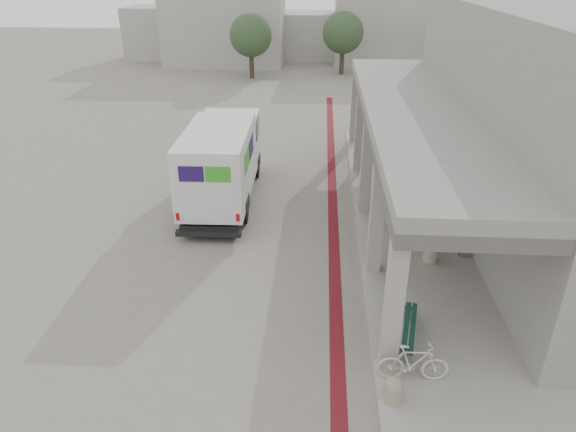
# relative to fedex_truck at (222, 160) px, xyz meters

# --- Properties ---
(ground) EXTENTS (120.00, 120.00, 0.00)m
(ground) POSITION_rel_fedex_truck_xyz_m (3.14, -5.32, -1.60)
(ground) COLOR slate
(ground) RESTS_ON ground
(bike_lane_stripe) EXTENTS (0.35, 40.00, 0.01)m
(bike_lane_stripe) POSITION_rel_fedex_truck_xyz_m (4.14, -3.32, -1.59)
(bike_lane_stripe) COLOR #5D1219
(bike_lane_stripe) RESTS_ON ground
(sidewalk) EXTENTS (4.40, 28.00, 0.12)m
(sidewalk) POSITION_rel_fedex_truck_xyz_m (7.14, -5.32, -1.54)
(sidewalk) COLOR gray
(sidewalk) RESTS_ON ground
(transit_building) EXTENTS (7.60, 17.00, 7.00)m
(transit_building) POSITION_rel_fedex_truck_xyz_m (9.97, -0.82, 1.80)
(transit_building) COLOR gray
(transit_building) RESTS_ON ground
(distant_backdrop) EXTENTS (28.00, 10.00, 6.50)m
(distant_backdrop) POSITION_rel_fedex_truck_xyz_m (0.29, 30.57, 1.11)
(distant_backdrop) COLOR #999590
(distant_backdrop) RESTS_ON ground
(tree_left) EXTENTS (3.20, 3.20, 4.80)m
(tree_left) POSITION_rel_fedex_truck_xyz_m (-1.86, 22.68, 1.58)
(tree_left) COLOR #38281C
(tree_left) RESTS_ON ground
(tree_mid) EXTENTS (3.20, 3.20, 4.80)m
(tree_mid) POSITION_rel_fedex_truck_xyz_m (5.14, 24.68, 1.58)
(tree_mid) COLOR #38281C
(tree_mid) RESTS_ON ground
(tree_right) EXTENTS (3.20, 3.20, 4.80)m
(tree_right) POSITION_rel_fedex_truck_xyz_m (13.14, 23.68, 1.58)
(tree_right) COLOR #38281C
(tree_right) RESTS_ON ground
(fedex_truck) EXTENTS (2.37, 7.08, 3.00)m
(fedex_truck) POSITION_rel_fedex_truck_xyz_m (0.00, 0.00, 0.00)
(fedex_truck) COLOR black
(fedex_truck) RESTS_ON ground
(bench) EXTENTS (0.80, 1.96, 0.45)m
(bench) POSITION_rel_fedex_truck_xyz_m (5.74, -7.99, -1.15)
(bench) COLOR gray
(bench) RESTS_ON sidewalk
(bollard_near) EXTENTS (0.39, 0.39, 0.59)m
(bollard_near) POSITION_rel_fedex_truck_xyz_m (5.24, -9.85, -1.18)
(bollard_near) COLOR gray
(bollard_near) RESTS_ON sidewalk
(bollard_far) EXTENTS (0.42, 0.42, 0.63)m
(bollard_far) POSITION_rel_fedex_truck_xyz_m (7.01, -4.25, -1.16)
(bollard_far) COLOR tan
(bollard_far) RESTS_ON sidewalk
(utility_cabinet) EXTENTS (0.46, 0.60, 0.97)m
(utility_cabinet) POSITION_rel_fedex_truck_xyz_m (8.14, -3.69, -1.00)
(utility_cabinet) COLOR gray
(utility_cabinet) RESTS_ON sidewalk
(bicycle_cream) EXTENTS (1.54, 0.45, 0.92)m
(bicycle_cream) POSITION_rel_fedex_truck_xyz_m (5.71, -9.24, -1.02)
(bicycle_cream) COLOR beige
(bicycle_cream) RESTS_ON sidewalk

